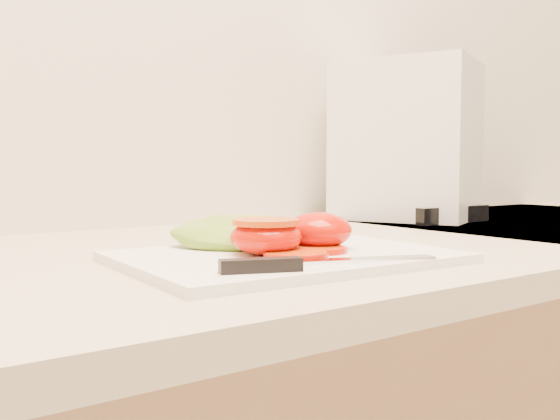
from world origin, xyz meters
TOP-DOWN VIEW (x-y plane):
  - cutting_board at (-0.21, 1.55)m, footprint 0.35×0.26m
  - tomato_half_dome at (-0.16, 1.55)m, footprint 0.07×0.07m
  - tomato_half_cut at (-0.24, 1.55)m, footprint 0.07×0.07m
  - tomato_slice_0 at (-0.23, 1.51)m, footprint 0.06×0.06m
  - tomato_slice_1 at (-0.18, 1.53)m, footprint 0.06×0.06m
  - lettuce_leaf_0 at (-0.22, 1.62)m, footprint 0.19×0.18m
  - lettuce_leaf_1 at (-0.18, 1.62)m, footprint 0.13×0.12m
  - knife at (-0.26, 1.46)m, footprint 0.22×0.07m
  - appliance at (0.31, 1.85)m, footprint 0.29×0.31m

SIDE VIEW (x-z plane):
  - cutting_board at x=-0.21m, z-range 0.93..0.94m
  - tomato_slice_1 at x=-0.18m, z-range 0.94..0.95m
  - tomato_slice_0 at x=-0.23m, z-range 0.94..0.95m
  - knife at x=-0.26m, z-range 0.94..0.95m
  - lettuce_leaf_1 at x=-0.18m, z-range 0.94..0.96m
  - lettuce_leaf_0 at x=-0.22m, z-range 0.94..0.97m
  - tomato_half_dome at x=-0.16m, z-range 0.94..0.98m
  - tomato_half_cut at x=-0.24m, z-range 0.94..0.98m
  - appliance at x=0.31m, z-range 0.93..1.23m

